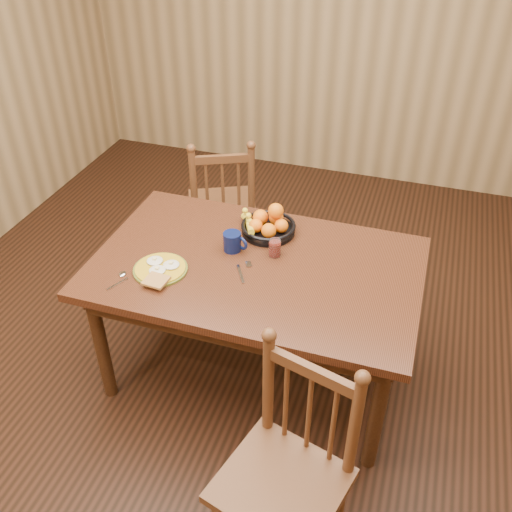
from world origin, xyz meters
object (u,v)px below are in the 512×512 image
(breakfast_plate, at_px, (160,269))
(chair_near, at_px, (287,474))
(dining_table, at_px, (256,278))
(fruit_bowl, at_px, (268,225))
(coffee_mug, at_px, (233,242))
(chair_far, at_px, (222,206))

(breakfast_plate, bearing_deg, chair_near, -39.61)
(dining_table, distance_m, fruit_bowl, 0.32)
(coffee_mug, bearing_deg, fruit_bowl, 60.26)
(dining_table, distance_m, chair_near, 0.99)
(chair_near, distance_m, fruit_bowl, 1.29)
(chair_near, relative_size, breakfast_plate, 3.40)
(coffee_mug, bearing_deg, breakfast_plate, -135.02)
(breakfast_plate, xyz_separation_m, coffee_mug, (0.28, 0.27, 0.04))
(chair_near, height_order, coffee_mug, chair_near)
(dining_table, bearing_deg, breakfast_plate, -155.10)
(chair_far, height_order, chair_near, chair_near)
(dining_table, height_order, breakfast_plate, breakfast_plate)
(chair_far, xyz_separation_m, coffee_mug, (0.38, -0.82, 0.33))
(chair_far, height_order, coffee_mug, chair_far)
(chair_near, relative_size, fruit_bowl, 3.06)
(dining_table, distance_m, chair_far, 1.06)
(dining_table, bearing_deg, fruit_bowl, 95.62)
(dining_table, distance_m, breakfast_plate, 0.48)
(chair_near, distance_m, coffee_mug, 1.16)
(breakfast_plate, bearing_deg, chair_far, 95.50)
(dining_table, distance_m, coffee_mug, 0.22)
(fruit_bowl, bearing_deg, breakfast_plate, -129.20)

